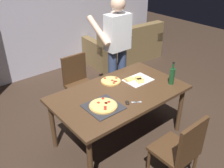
# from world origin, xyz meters

# --- Properties ---
(ground_plane) EXTENTS (12.00, 12.00, 0.00)m
(ground_plane) POSITION_xyz_m (0.00, 0.00, 0.00)
(ground_plane) COLOR #38281E
(back_wall) EXTENTS (6.40, 0.10, 2.80)m
(back_wall) POSITION_xyz_m (0.00, 2.60, 1.40)
(back_wall) COLOR #BCB7C6
(back_wall) RESTS_ON ground_plane
(dining_table) EXTENTS (1.70, 0.99, 0.75)m
(dining_table) POSITION_xyz_m (0.00, 0.00, 0.68)
(dining_table) COLOR #4C331E
(dining_table) RESTS_ON ground_plane
(chair_near_camera) EXTENTS (0.42, 0.42, 0.90)m
(chair_near_camera) POSITION_xyz_m (-0.00, -0.98, 0.51)
(chair_near_camera) COLOR #472D19
(chair_near_camera) RESTS_ON ground_plane
(chair_far_side) EXTENTS (0.42, 0.42, 0.90)m
(chair_far_side) POSITION_xyz_m (0.00, 0.98, 0.51)
(chair_far_side) COLOR #472D19
(chair_far_side) RESTS_ON ground_plane
(couch) EXTENTS (1.76, 0.98, 0.85)m
(couch) POSITION_xyz_m (1.90, 1.99, 0.30)
(couch) COLOR brown
(couch) RESTS_ON ground_plane
(person_serving_pizza) EXTENTS (0.55, 0.54, 1.75)m
(person_serving_pizza) POSITION_xyz_m (0.60, 0.76, 1.00)
(person_serving_pizza) COLOR #38476B
(person_serving_pizza) RESTS_ON ground_plane
(pepperoni_pizza_on_tray) EXTENTS (0.39, 0.39, 0.04)m
(pepperoni_pizza_on_tray) POSITION_xyz_m (-0.37, -0.14, 0.77)
(pepperoni_pizza_on_tray) COLOR #2D2D33
(pepperoni_pizza_on_tray) RESTS_ON dining_table
(pizza_slices_on_towel) EXTENTS (0.36, 0.28, 0.03)m
(pizza_slices_on_towel) POSITION_xyz_m (0.39, 0.08, 0.76)
(pizza_slices_on_towel) COLOR white
(pizza_slices_on_towel) RESTS_ON dining_table
(wine_bottle) EXTENTS (0.07, 0.07, 0.32)m
(wine_bottle) POSITION_xyz_m (0.67, -0.27, 0.87)
(wine_bottle) COLOR #194723
(wine_bottle) RESTS_ON dining_table
(kitchen_scissors) EXTENTS (0.19, 0.15, 0.01)m
(kitchen_scissors) POSITION_xyz_m (-0.07, -0.27, 0.76)
(kitchen_scissors) COLOR silver
(kitchen_scissors) RESTS_ON dining_table
(second_pizza_plain) EXTENTS (0.27, 0.27, 0.03)m
(second_pizza_plain) POSITION_xyz_m (0.09, 0.28, 0.76)
(second_pizza_plain) COLOR tan
(second_pizza_plain) RESTS_ON dining_table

